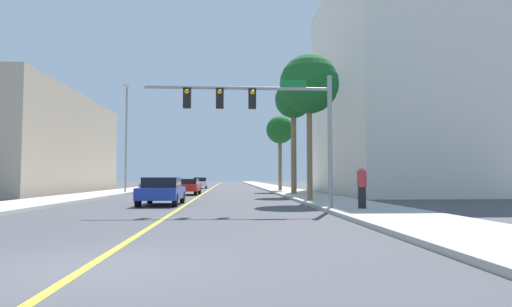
{
  "coord_description": "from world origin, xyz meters",
  "views": [
    {
      "loc": [
        2.21,
        -6.82,
        1.4
      ],
      "look_at": [
        4.01,
        21.69,
        3.0
      ],
      "focal_mm": 29.87,
      "sensor_mm": 36.0,
      "label": 1
    }
  ],
  "objects_px": {
    "pedestrian": "(362,186)",
    "car_red": "(188,186)",
    "traffic_signal_mast": "(267,111)",
    "palm_near": "(309,85)",
    "palm_mid": "(293,102)",
    "car_white": "(200,183)",
    "palm_far": "(280,131)",
    "car_blue": "(162,191)",
    "street_lamp": "(126,133)",
    "car_gray": "(154,185)"
  },
  "relations": [
    {
      "from": "traffic_signal_mast",
      "to": "palm_far",
      "type": "xyz_separation_m",
      "value": [
        3.36,
        23.29,
        1.73
      ]
    },
    {
      "from": "car_blue",
      "to": "car_gray",
      "type": "xyz_separation_m",
      "value": [
        -3.11,
        15.77,
        -0.03
      ]
    },
    {
      "from": "street_lamp",
      "to": "palm_mid",
      "type": "bearing_deg",
      "value": -17.79
    },
    {
      "from": "palm_far",
      "to": "car_white",
      "type": "height_order",
      "value": "palm_far"
    },
    {
      "from": "street_lamp",
      "to": "car_blue",
      "type": "height_order",
      "value": "street_lamp"
    },
    {
      "from": "traffic_signal_mast",
      "to": "car_red",
      "type": "bearing_deg",
      "value": 106.31
    },
    {
      "from": "car_white",
      "to": "palm_near",
      "type": "bearing_deg",
      "value": -77.91
    },
    {
      "from": "car_white",
      "to": "car_red",
      "type": "height_order",
      "value": "car_white"
    },
    {
      "from": "traffic_signal_mast",
      "to": "palm_far",
      "type": "relative_size",
      "value": 1.09
    },
    {
      "from": "palm_mid",
      "to": "palm_far",
      "type": "bearing_deg",
      "value": 90.0
    },
    {
      "from": "palm_near",
      "to": "pedestrian",
      "type": "height_order",
      "value": "palm_near"
    },
    {
      "from": "palm_far",
      "to": "palm_near",
      "type": "bearing_deg",
      "value": -91.42
    },
    {
      "from": "traffic_signal_mast",
      "to": "palm_near",
      "type": "relative_size",
      "value": 0.96
    },
    {
      "from": "street_lamp",
      "to": "palm_mid",
      "type": "height_order",
      "value": "street_lamp"
    },
    {
      "from": "traffic_signal_mast",
      "to": "pedestrian",
      "type": "distance_m",
      "value": 4.99
    },
    {
      "from": "car_blue",
      "to": "palm_mid",
      "type": "bearing_deg",
      "value": 51.88
    },
    {
      "from": "traffic_signal_mast",
      "to": "palm_near",
      "type": "distance_m",
      "value": 7.0
    },
    {
      "from": "palm_mid",
      "to": "pedestrian",
      "type": "height_order",
      "value": "palm_mid"
    },
    {
      "from": "car_white",
      "to": "palm_far",
      "type": "bearing_deg",
      "value": -59.9
    },
    {
      "from": "car_white",
      "to": "car_red",
      "type": "relative_size",
      "value": 1.0
    },
    {
      "from": "car_gray",
      "to": "street_lamp",
      "type": "bearing_deg",
      "value": 19.66
    },
    {
      "from": "pedestrian",
      "to": "street_lamp",
      "type": "bearing_deg",
      "value": -100.3
    },
    {
      "from": "traffic_signal_mast",
      "to": "pedestrian",
      "type": "height_order",
      "value": "traffic_signal_mast"
    },
    {
      "from": "palm_mid",
      "to": "traffic_signal_mast",
      "type": "bearing_deg",
      "value": -102.96
    },
    {
      "from": "pedestrian",
      "to": "car_red",
      "type": "bearing_deg",
      "value": -109.47
    },
    {
      "from": "palm_mid",
      "to": "street_lamp",
      "type": "bearing_deg",
      "value": 162.21
    },
    {
      "from": "street_lamp",
      "to": "palm_near",
      "type": "bearing_deg",
      "value": -44.66
    },
    {
      "from": "palm_mid",
      "to": "car_red",
      "type": "height_order",
      "value": "palm_mid"
    },
    {
      "from": "car_gray",
      "to": "palm_mid",
      "type": "bearing_deg",
      "value": 153.13
    },
    {
      "from": "palm_far",
      "to": "car_blue",
      "type": "relative_size",
      "value": 1.79
    },
    {
      "from": "palm_near",
      "to": "palm_mid",
      "type": "distance_m",
      "value": 8.74
    },
    {
      "from": "palm_near",
      "to": "car_blue",
      "type": "distance_m",
      "value": 9.99
    },
    {
      "from": "car_blue",
      "to": "pedestrian",
      "type": "distance_m",
      "value": 10.0
    },
    {
      "from": "street_lamp",
      "to": "pedestrian",
      "type": "distance_m",
      "value": 24.58
    },
    {
      "from": "palm_mid",
      "to": "car_white",
      "type": "xyz_separation_m",
      "value": [
        -8.61,
        21.99,
        -6.48
      ]
    },
    {
      "from": "palm_mid",
      "to": "palm_far",
      "type": "height_order",
      "value": "palm_mid"
    },
    {
      "from": "traffic_signal_mast",
      "to": "car_gray",
      "type": "relative_size",
      "value": 1.83
    },
    {
      "from": "palm_mid",
      "to": "car_white",
      "type": "relative_size",
      "value": 2.17
    },
    {
      "from": "palm_mid",
      "to": "car_blue",
      "type": "xyz_separation_m",
      "value": [
        -8.32,
        -10.47,
        -6.46
      ]
    },
    {
      "from": "car_red",
      "to": "street_lamp",
      "type": "bearing_deg",
      "value": 159.35
    },
    {
      "from": "car_white",
      "to": "car_gray",
      "type": "bearing_deg",
      "value": -102.4
    },
    {
      "from": "traffic_signal_mast",
      "to": "car_gray",
      "type": "xyz_separation_m",
      "value": [
        -8.07,
        19.88,
        -3.48
      ]
    },
    {
      "from": "car_red",
      "to": "car_blue",
      "type": "bearing_deg",
      "value": -88.36
    },
    {
      "from": "car_white",
      "to": "car_blue",
      "type": "height_order",
      "value": "car_blue"
    },
    {
      "from": "palm_near",
      "to": "pedestrian",
      "type": "bearing_deg",
      "value": -82.38
    },
    {
      "from": "car_red",
      "to": "palm_far",
      "type": "bearing_deg",
      "value": 40.54
    },
    {
      "from": "palm_far",
      "to": "car_blue",
      "type": "height_order",
      "value": "palm_far"
    },
    {
      "from": "palm_far",
      "to": "car_blue",
      "type": "bearing_deg",
      "value": -113.44
    },
    {
      "from": "car_gray",
      "to": "car_red",
      "type": "relative_size",
      "value": 1.08
    },
    {
      "from": "palm_near",
      "to": "car_blue",
      "type": "relative_size",
      "value": 2.03
    }
  ]
}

